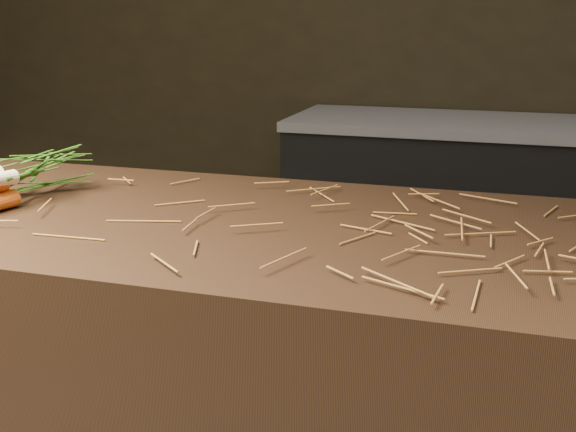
# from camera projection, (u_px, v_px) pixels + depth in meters

# --- Properties ---
(back_counter) EXTENTS (1.82, 0.62, 0.84)m
(back_counter) POSITION_uv_depth(u_px,v_px,m) (505.00, 221.00, 3.03)
(back_counter) COLOR black
(back_counter) RESTS_ON ground
(straw_bedding) EXTENTS (1.40, 0.60, 0.02)m
(straw_bedding) POSITION_uv_depth(u_px,v_px,m) (326.00, 223.00, 1.26)
(straw_bedding) COLOR #A36C2B
(straw_bedding) RESTS_ON main_counter
(root_veg_bunch) EXTENTS (0.25, 0.52, 0.09)m
(root_veg_bunch) POSITION_uv_depth(u_px,v_px,m) (4.00, 182.00, 1.41)
(root_veg_bunch) COLOR #D75006
(root_veg_bunch) RESTS_ON main_counter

